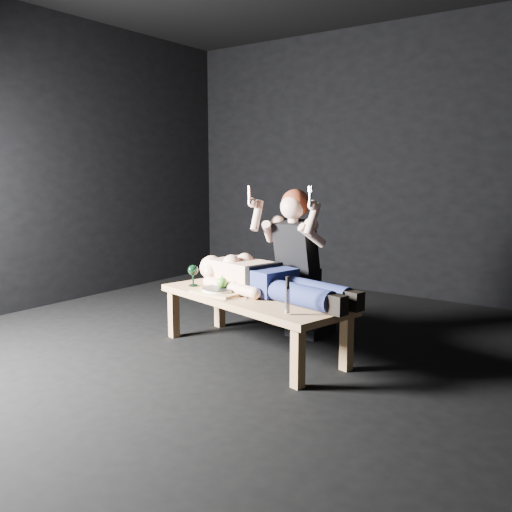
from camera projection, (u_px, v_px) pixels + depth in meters
name	position (u px, v px, depth m)	size (l,w,h in m)	color
ground	(245.00, 346.00, 4.41)	(5.00, 5.00, 0.00)	black
back_wall	(377.00, 162.00, 6.18)	(5.00, 5.00, 0.00)	black
table	(252.00, 324.00, 4.22)	(1.63, 0.61, 0.45)	#B28151
lying_man	(269.00, 277.00, 4.21)	(1.68, 0.51, 0.27)	#E4AE8E
kneeling_woman	(301.00, 263.00, 4.51)	(0.69, 0.77, 1.29)	black
serving_tray	(219.00, 292.00, 4.25)	(0.39, 0.28, 0.02)	tan
plate	(219.00, 289.00, 4.25)	(0.26, 0.26, 0.02)	white
apple	(222.00, 283.00, 4.24)	(0.09, 0.09, 0.09)	#3F991B
goblet	(193.00, 276.00, 4.51)	(0.09, 0.09, 0.18)	black
fork_flat	(209.00, 291.00, 4.33)	(0.02, 0.17, 0.01)	#B2B2B7
knife_flat	(234.00, 299.00, 4.05)	(0.02, 0.17, 0.01)	#B2B2B7
spoon_flat	(245.00, 297.00, 4.12)	(0.02, 0.17, 0.01)	#B2B2B7
carving_knife	(287.00, 296.00, 3.60)	(0.03, 0.04, 0.26)	#B2B2B7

